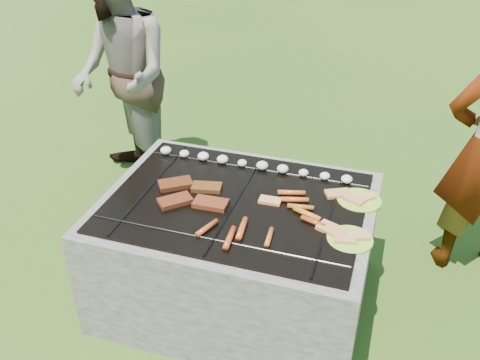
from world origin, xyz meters
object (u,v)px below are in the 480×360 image
object	(u,v)px
plate_near	(350,239)
plate_far	(359,200)
bystander	(121,77)
fire_pit	(237,254)

from	to	relation	value
plate_near	plate_far	bearing A→B (deg)	90.34
bystander	fire_pit	bearing A→B (deg)	8.01
fire_pit	plate_near	world-z (taller)	plate_near
plate_far	plate_near	distance (m)	0.32
plate_near	fire_pit	bearing A→B (deg)	166.81
plate_near	bystander	distance (m)	1.93
fire_pit	plate_near	distance (m)	0.66
plate_far	plate_near	size ratio (longest dim) A/B	1.02
fire_pit	plate_far	bearing A→B (deg)	18.57
fire_pit	bystander	bearing A→B (deg)	140.87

